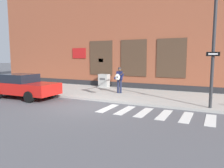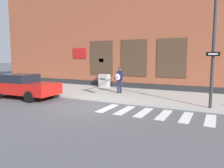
# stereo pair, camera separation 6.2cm
# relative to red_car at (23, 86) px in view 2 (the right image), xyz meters

# --- Properties ---
(ground_plane) EXTENTS (160.00, 160.00, 0.00)m
(ground_plane) POSITION_rel_red_car_xyz_m (4.95, -0.25, -0.77)
(ground_plane) COLOR #56565B
(sidewalk) EXTENTS (28.00, 5.35, 0.13)m
(sidewalk) POSITION_rel_red_car_xyz_m (4.95, 3.85, -0.70)
(sidewalk) COLOR #ADAAA3
(sidewalk) RESTS_ON ground
(building_backdrop) EXTENTS (28.00, 4.06, 9.45)m
(building_backdrop) POSITION_rel_red_car_xyz_m (4.95, 8.53, 3.95)
(building_backdrop) COLOR brown
(building_backdrop) RESTS_ON ground
(crosswalk) EXTENTS (5.20, 1.90, 0.01)m
(crosswalk) POSITION_rel_red_car_xyz_m (8.46, -0.12, -0.76)
(crosswalk) COLOR silver
(crosswalk) RESTS_ON ground
(red_car) EXTENTS (4.64, 2.05, 1.53)m
(red_car) POSITION_rel_red_car_xyz_m (0.00, 0.00, 0.00)
(red_car) COLOR red
(red_car) RESTS_ON ground
(busker) EXTENTS (0.73, 0.56, 1.76)m
(busker) POSITION_rel_red_car_xyz_m (4.96, 3.75, 0.36)
(busker) COLOR #1E233D
(busker) RESTS_ON sidewalk
(traffic_light) EXTENTS (0.60, 3.42, 5.63)m
(traffic_light) POSITION_rel_red_car_xyz_m (10.75, 0.47, 3.24)
(traffic_light) COLOR #2D2D30
(traffic_light) RESTS_ON sidewalk
(utility_box) EXTENTS (0.82, 0.64, 1.06)m
(utility_box) POSITION_rel_red_car_xyz_m (2.55, 6.08, -0.11)
(utility_box) COLOR #ADADA8
(utility_box) RESTS_ON sidewalk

